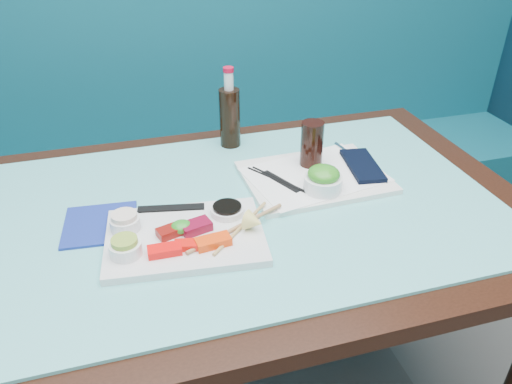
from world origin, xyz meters
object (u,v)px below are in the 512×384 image
object	(u,v)px
dining_table	(242,236)
blue_napkin	(100,224)
sashimi_plate	(185,237)
seaweed_bowl	(323,183)
serving_tray	(315,177)
cola_bottle_body	(230,118)
cola_glass	(312,144)
booth_bench	(191,176)

from	to	relation	value
dining_table	blue_napkin	world-z (taller)	blue_napkin
sashimi_plate	seaweed_bowl	world-z (taller)	seaweed_bowl
serving_tray	blue_napkin	xyz separation A→B (m)	(-0.54, -0.06, -0.00)
seaweed_bowl	blue_napkin	world-z (taller)	seaweed_bowl
serving_tray	cola_bottle_body	xyz separation A→B (m)	(-0.16, 0.26, 0.08)
seaweed_bowl	dining_table	bearing A→B (deg)	176.87
cola_glass	booth_bench	bearing A→B (deg)	107.20
sashimi_plate	serving_tray	distance (m)	0.40
serving_tray	cola_glass	xyz separation A→B (m)	(0.01, 0.05, 0.07)
dining_table	cola_glass	xyz separation A→B (m)	(0.22, 0.12, 0.17)
cola_bottle_body	booth_bench	bearing A→B (deg)	95.76
dining_table	booth_bench	bearing A→B (deg)	90.00
cola_bottle_body	sashimi_plate	bearing A→B (deg)	-115.68
cola_bottle_body	blue_napkin	bearing A→B (deg)	-140.28
seaweed_bowl	cola_bottle_body	world-z (taller)	cola_bottle_body
cola_glass	blue_napkin	size ratio (longest dim) A/B	0.77
sashimi_plate	seaweed_bowl	size ratio (longest dim) A/B	3.53
cola_glass	cola_bottle_body	size ratio (longest dim) A/B	0.72
dining_table	serving_tray	bearing A→B (deg)	16.70
sashimi_plate	cola_glass	xyz separation A→B (m)	(0.37, 0.22, 0.07)
booth_bench	dining_table	size ratio (longest dim) A/B	2.14
booth_bench	dining_table	world-z (taller)	booth_bench
dining_table	sashimi_plate	xyz separation A→B (m)	(-0.15, -0.10, 0.10)
cola_glass	blue_napkin	world-z (taller)	cola_glass
cola_glass	dining_table	bearing A→B (deg)	-151.93
booth_bench	blue_napkin	bearing A→B (deg)	-111.45
booth_bench	sashimi_plate	world-z (taller)	booth_bench
booth_bench	serving_tray	world-z (taller)	booth_bench
serving_tray	blue_napkin	bearing A→B (deg)	-175.82
seaweed_bowl	cola_glass	xyz separation A→B (m)	(0.02, 0.13, 0.04)
cola_glass	blue_napkin	distance (m)	0.57
cola_glass	blue_napkin	bearing A→B (deg)	-168.59
blue_napkin	sashimi_plate	bearing A→B (deg)	-31.70
cola_bottle_body	seaweed_bowl	bearing A→B (deg)	-65.68
cola_glass	serving_tray	bearing A→B (deg)	-100.30
booth_bench	sashimi_plate	xyz separation A→B (m)	(-0.15, -0.94, 0.39)
seaweed_bowl	cola_bottle_body	bearing A→B (deg)	114.32
cola_glass	seaweed_bowl	bearing A→B (deg)	-98.75
cola_bottle_body	blue_napkin	distance (m)	0.50
sashimi_plate	cola_glass	world-z (taller)	cola_glass
serving_tray	seaweed_bowl	distance (m)	0.08
sashimi_plate	cola_glass	distance (m)	0.44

